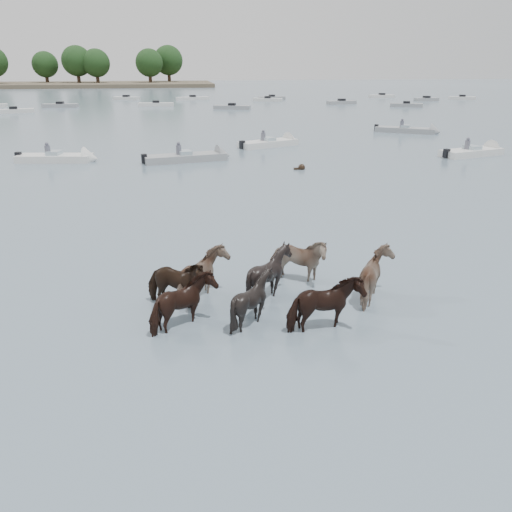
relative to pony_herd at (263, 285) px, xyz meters
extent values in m
plane|color=#495D69|center=(0.08, -1.16, -0.62)|extent=(400.00, 400.00, 0.00)
imported|color=black|center=(-2.34, 0.33, 0.00)|extent=(2.05, 1.60, 1.58)
imported|color=#7F6756|center=(-1.53, 0.72, 0.01)|extent=(1.65, 1.82, 1.59)
imported|color=black|center=(0.28, 0.58, 0.03)|extent=(1.56, 1.41, 1.63)
imported|color=#7D6A55|center=(1.32, 1.54, 0.00)|extent=(2.05, 1.63, 1.58)
imported|color=black|center=(-2.12, -0.87, -0.03)|extent=(1.84, 1.93, 1.52)
imported|color=black|center=(-0.41, -0.88, -0.03)|extent=(1.41, 1.26, 1.52)
imported|color=black|center=(1.26, -1.55, 0.00)|extent=(2.00, 1.20, 1.58)
imported|color=gray|center=(3.25, -0.08, 0.01)|extent=(1.46, 1.67, 1.59)
sphere|color=black|center=(5.70, 18.41, -0.50)|extent=(0.44, 0.44, 0.44)
cube|color=black|center=(5.45, 18.41, -0.60)|extent=(0.50, 0.22, 0.18)
cube|color=silver|center=(-10.14, 23.66, -0.42)|extent=(5.07, 2.32, 0.55)
cone|color=silver|center=(-7.73, 23.29, -0.42)|extent=(1.13, 1.72, 1.60)
cube|color=#99ADB7|center=(-10.14, 23.66, -0.07)|extent=(0.96, 1.23, 0.35)
cube|color=black|center=(-12.55, 24.03, -0.27)|extent=(0.40, 0.40, 0.60)
cylinder|color=#595966|center=(-10.54, 23.66, 0.13)|extent=(0.36, 0.36, 0.70)
sphere|color=#595966|center=(-10.54, 23.66, 0.58)|extent=(0.24, 0.24, 0.24)
cube|color=gray|center=(-1.44, 22.42, -0.42)|extent=(5.72, 2.72, 0.55)
cone|color=gray|center=(1.25, 22.99, -0.42)|extent=(1.21, 1.75, 1.60)
cube|color=#99ADB7|center=(-1.44, 22.42, -0.07)|extent=(1.02, 1.26, 0.35)
cube|color=black|center=(-4.14, 21.84, -0.27)|extent=(0.42, 0.42, 0.60)
cylinder|color=#595966|center=(-1.84, 22.42, 0.13)|extent=(0.36, 0.36, 0.70)
sphere|color=#595966|center=(-1.84, 22.42, 0.58)|extent=(0.24, 0.24, 0.24)
cube|color=silver|center=(5.32, 27.95, -0.42)|extent=(5.15, 3.53, 0.55)
cone|color=silver|center=(7.56, 28.99, -0.42)|extent=(1.49, 1.83, 1.60)
cube|color=#99ADB7|center=(5.32, 27.95, -0.07)|extent=(1.20, 1.35, 0.35)
cube|color=black|center=(3.08, 26.91, -0.27)|extent=(0.46, 0.46, 0.60)
cylinder|color=#595966|center=(4.92, 27.95, 0.13)|extent=(0.36, 0.36, 0.70)
sphere|color=#595966|center=(4.92, 27.95, 0.58)|extent=(0.24, 0.24, 0.24)
cube|color=silver|center=(18.99, 21.32, -0.42)|extent=(5.12, 2.93, 0.55)
cone|color=silver|center=(21.32, 22.02, -0.42)|extent=(1.32, 1.79, 1.60)
cube|color=#99ADB7|center=(18.99, 21.32, -0.07)|extent=(1.09, 1.30, 0.35)
cube|color=black|center=(16.66, 20.63, -0.27)|extent=(0.44, 0.44, 0.60)
cylinder|color=#595966|center=(18.59, 21.32, 0.13)|extent=(0.36, 0.36, 0.70)
sphere|color=#595966|center=(18.59, 21.32, 0.58)|extent=(0.24, 0.24, 0.24)
cube|color=gray|center=(19.96, 34.41, -0.42)|extent=(5.54, 4.34, 0.55)
cone|color=gray|center=(22.30, 32.92, -0.42)|extent=(1.62, 1.83, 1.60)
cube|color=#99ADB7|center=(19.96, 34.41, -0.07)|extent=(1.28, 1.37, 0.35)
cube|color=black|center=(17.62, 35.91, -0.27)|extent=(0.48, 0.48, 0.60)
cylinder|color=#595966|center=(19.56, 34.41, 0.13)|extent=(0.36, 0.36, 0.70)
sphere|color=#595966|center=(19.56, 34.41, 0.58)|extent=(0.24, 0.24, 0.24)
cube|color=silver|center=(-23.12, 62.18, -0.40)|extent=(5.30, 2.85, 0.60)
cube|color=black|center=(-23.12, 62.18, -0.02)|extent=(1.24, 1.24, 0.50)
cube|color=gray|center=(-18.80, 71.03, -0.40)|extent=(5.29, 1.90, 0.60)
cube|color=black|center=(-18.80, 71.03, -0.02)|extent=(1.08, 1.08, 0.50)
cube|color=silver|center=(-10.22, 86.95, -0.40)|extent=(4.98, 3.19, 0.60)
cube|color=black|center=(-10.22, 86.95, -0.02)|extent=(1.30, 1.30, 0.50)
cube|color=silver|center=(-4.48, 70.98, -0.40)|extent=(5.44, 1.79, 0.60)
cube|color=black|center=(-4.48, 70.98, -0.02)|extent=(1.05, 1.05, 0.50)
cube|color=silver|center=(1.81, 84.76, -0.40)|extent=(6.16, 2.95, 0.60)
cube|color=black|center=(1.81, 84.76, -0.02)|extent=(1.22, 1.22, 0.50)
cube|color=gray|center=(6.59, 63.66, -0.40)|extent=(5.50, 3.13, 0.60)
cube|color=black|center=(6.59, 63.66, -0.02)|extent=(1.27, 1.27, 0.50)
cube|color=silver|center=(14.72, 79.07, -0.40)|extent=(5.27, 3.19, 0.60)
cube|color=black|center=(14.72, 79.07, -0.02)|extent=(1.29, 1.29, 0.50)
cube|color=gray|center=(16.36, 83.67, -0.40)|extent=(4.91, 1.68, 0.60)
cube|color=black|center=(16.36, 83.67, -0.02)|extent=(1.04, 1.04, 0.50)
cube|color=gray|center=(25.48, 70.55, -0.40)|extent=(5.00, 2.34, 0.60)
cube|color=black|center=(25.48, 70.55, -0.02)|extent=(1.16, 1.16, 0.50)
cube|color=gray|center=(33.47, 63.39, -0.40)|extent=(4.99, 3.24, 0.60)
cube|color=black|center=(33.47, 63.39, -0.02)|extent=(1.31, 1.31, 0.50)
cube|color=silver|center=(38.54, 85.33, -0.40)|extent=(4.91, 1.68, 0.60)
cube|color=black|center=(38.54, 85.33, -0.02)|extent=(1.04, 1.04, 0.50)
cube|color=gray|center=(42.79, 75.35, -0.40)|extent=(4.25, 1.68, 0.60)
cube|color=black|center=(42.79, 75.35, -0.02)|extent=(1.04, 1.04, 0.50)
cube|color=silver|center=(51.06, 77.76, -0.40)|extent=(4.82, 3.02, 0.60)
cube|color=black|center=(51.06, 77.76, -0.02)|extent=(1.29, 1.29, 0.50)
cylinder|color=#382619|center=(-38.09, 153.87, 1.04)|extent=(1.00, 1.00, 3.32)
sphere|color=black|center=(-38.09, 153.87, 5.37)|extent=(7.37, 7.37, 7.37)
cylinder|color=#382619|center=(-28.44, 150.27, 1.30)|extent=(1.00, 1.00, 3.84)
sphere|color=black|center=(-28.44, 150.27, 6.32)|extent=(8.54, 8.54, 8.54)
cylinder|color=#382619|center=(-22.89, 148.76, 1.15)|extent=(1.00, 1.00, 3.54)
sphere|color=black|center=(-22.89, 148.76, 5.77)|extent=(7.86, 7.86, 7.86)
cylinder|color=#382619|center=(-7.81, 148.86, 1.16)|extent=(1.00, 1.00, 3.56)
sphere|color=black|center=(-7.81, 148.86, 5.82)|extent=(7.92, 7.92, 7.92)
cylinder|color=#382619|center=(-2.25, 156.61, 1.37)|extent=(1.00, 1.00, 3.97)
sphere|color=black|center=(-2.25, 156.61, 6.55)|extent=(8.83, 8.83, 8.83)
camera|label=1|loc=(-2.18, -12.21, 5.60)|focal=35.33mm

